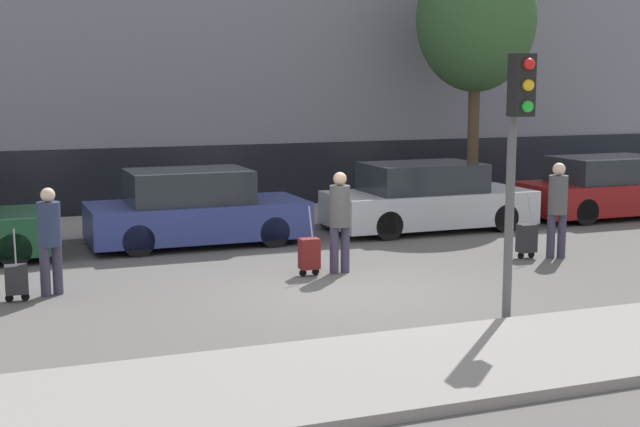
{
  "coord_description": "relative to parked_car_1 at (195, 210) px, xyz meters",
  "views": [
    {
      "loc": [
        -5.19,
        -12.24,
        3.24
      ],
      "look_at": [
        0.22,
        1.8,
        0.95
      ],
      "focal_mm": 50.0,
      "sensor_mm": 36.0,
      "label": 1
    }
  ],
  "objects": [
    {
      "name": "pedestrian_center",
      "position": [
        1.66,
        -3.43,
        0.28
      ],
      "size": [
        0.35,
        0.34,
        1.71
      ],
      "rotation": [
        0.0,
        0.0,
        0.03
      ],
      "color": "#383347",
      "rests_on": "ground_plane"
    },
    {
      "name": "building_facade",
      "position": [
        1.28,
        5.55,
        4.15
      ],
      "size": [
        28.0,
        2.23,
        9.71
      ],
      "color": "slate",
      "rests_on": "ground_plane"
    },
    {
      "name": "parked_car_1",
      "position": [
        0.0,
        0.0,
        0.0
      ],
      "size": [
        4.22,
        1.83,
        1.48
      ],
      "color": "navy",
      "rests_on": "ground_plane"
    },
    {
      "name": "bare_tree_near_crossing",
      "position": [
        7.54,
        2.2,
        3.97
      ],
      "size": [
        2.9,
        2.9,
        6.33
      ],
      "color": "#4C3826",
      "rests_on": "sidewalk_far"
    },
    {
      "name": "sidewalk_far",
      "position": [
        1.28,
        2.27,
        -0.62
      ],
      "size": [
        28.0,
        3.0,
        0.12
      ],
      "color": "gray",
      "rests_on": "ground_plane"
    },
    {
      "name": "pedestrian_left",
      "position": [
        -2.98,
        -3.31,
        0.24
      ],
      "size": [
        0.34,
        0.34,
        1.64
      ],
      "rotation": [
        0.0,
        0.0,
        0.39
      ],
      "color": "#383347",
      "rests_on": "ground_plane"
    },
    {
      "name": "sidewalk_near",
      "position": [
        1.28,
        -8.48,
        -0.62
      ],
      "size": [
        28.0,
        2.5,
        0.12
      ],
      "color": "gray",
      "rests_on": "ground_plane"
    },
    {
      "name": "ground_plane",
      "position": [
        1.28,
        -4.73,
        -0.68
      ],
      "size": [
        80.0,
        80.0,
        0.0
      ],
      "primitive_type": "plane",
      "color": "#565451"
    },
    {
      "name": "pedestrian_right",
      "position": [
        5.82,
        -3.68,
        0.31
      ],
      "size": [
        0.34,
        0.34,
        1.74
      ],
      "rotation": [
        0.0,
        0.0,
        -0.29
      ],
      "color": "#383347",
      "rests_on": "ground_plane"
    },
    {
      "name": "traffic_light",
      "position": [
        2.64,
        -7.1,
        1.86
      ],
      "size": [
        0.28,
        0.47,
        3.55
      ],
      "color": "#515154",
      "rests_on": "ground_plane"
    },
    {
      "name": "trolley_right",
      "position": [
        5.29,
        -3.52,
        -0.31
      ],
      "size": [
        0.34,
        0.29,
        1.17
      ],
      "color": "#262628",
      "rests_on": "ground_plane"
    },
    {
      "name": "trolley_center",
      "position": [
        1.11,
        -3.45,
        -0.31
      ],
      "size": [
        0.34,
        0.29,
        1.17
      ],
      "color": "maroon",
      "rests_on": "ground_plane"
    },
    {
      "name": "parked_car_2",
      "position": [
        5.05,
        -0.13,
        -0.01
      ],
      "size": [
        4.41,
        1.85,
        1.45
      ],
      "color": "#B7BABF",
      "rests_on": "ground_plane"
    },
    {
      "name": "trolley_left",
      "position": [
        -3.48,
        -3.52,
        -0.35
      ],
      "size": [
        0.34,
        0.29,
        1.08
      ],
      "color": "#262628",
      "rests_on": "ground_plane"
    },
    {
      "name": "parked_car_3",
      "position": [
        9.95,
        -0.04,
        -0.02
      ],
      "size": [
        4.47,
        1.83,
        1.43
      ],
      "color": "maroon",
      "rests_on": "ground_plane"
    }
  ]
}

